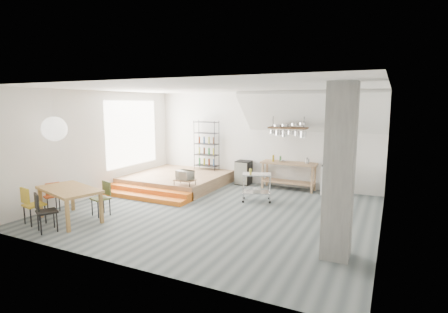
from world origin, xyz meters
The scene contains 26 objects.
floor centered at (0.00, 0.00, 0.00)m, with size 8.00×8.00×0.00m, color #4A5456.
wall_back centered at (0.00, 3.50, 1.60)m, with size 8.00×0.04×3.20m, color silver.
wall_left centered at (-4.00, 0.00, 1.60)m, with size 0.04×7.00×3.20m, color silver.
wall_right centered at (4.00, 0.00, 1.60)m, with size 0.04×7.00×3.20m, color silver.
ceiling centered at (0.00, 0.00, 3.20)m, with size 8.00×7.00×0.02m, color white.
slope_ceiling centered at (1.80, 2.90, 2.55)m, with size 4.40×1.80×0.15m, color white.
window_pane centered at (-3.98, 1.50, 1.80)m, with size 0.02×2.50×2.20m, color white.
platform centered at (-2.50, 2.00, 0.20)m, with size 3.00×3.00×0.40m, color #8D6746.
step_lower centered at (-2.50, 0.05, 0.07)m, with size 3.00×0.35×0.13m, color orange.
step_upper centered at (-2.50, 0.40, 0.13)m, with size 3.00×0.35×0.27m, color orange.
concrete_column centered at (3.30, -1.50, 1.60)m, with size 0.50×0.50×3.20m, color slate.
kitchen_counter centered at (1.10, 3.15, 0.63)m, with size 1.80×0.60×0.91m.
stove centered at (2.50, 3.16, 0.48)m, with size 0.60×0.60×1.18m.
pot_rack centered at (1.13, 2.92, 1.98)m, with size 1.20×0.50×1.43m.
wire_shelving centered at (-2.00, 3.20, 1.33)m, with size 0.88×0.38×1.80m.
microwave_shelf centered at (-1.40, 0.75, 0.55)m, with size 0.60×0.40×0.16m.
paper_lantern centered at (-3.39, -2.03, 2.20)m, with size 0.60×0.60×0.60m, color white.
dining_table centered at (-2.81, -2.19, 0.71)m, with size 1.87×1.37×0.80m.
chair_mustard centered at (-3.37, -2.82, 0.54)m, with size 0.49×0.49×0.90m.
chair_black centered at (-2.68, -3.01, 0.53)m, with size 0.54×0.54×0.88m.
chair_olive centered at (-2.40, -1.53, 0.51)m, with size 0.49×0.49×0.86m.
chair_red centered at (-3.81, -1.91, 0.47)m, with size 0.47×0.47×0.79m.
rolling_cart centered at (0.66, 1.35, 0.53)m, with size 0.92×0.71×0.81m.
mini_fridge centered at (-0.52, 3.20, 0.42)m, with size 0.49×0.49×0.83m, color black.
microwave centered at (-1.40, 0.75, 0.70)m, with size 0.50×0.34×0.28m, color beige.
bowl centered at (0.93, 3.10, 0.94)m, with size 0.21×0.21×0.05m, color silver.
Camera 1 is at (4.13, -7.91, 2.82)m, focal length 28.00 mm.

